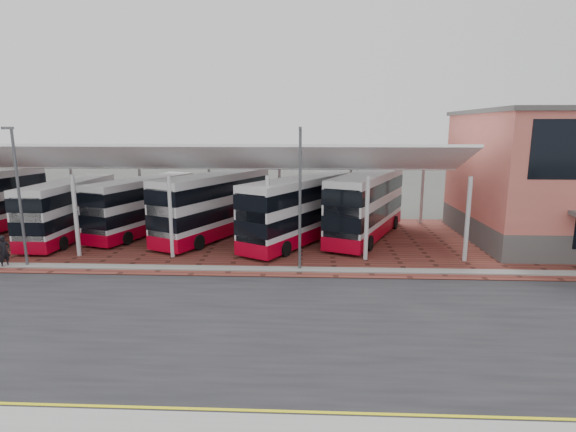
# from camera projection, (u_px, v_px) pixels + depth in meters

# --- Properties ---
(ground) EXTENTS (140.00, 140.00, 0.00)m
(ground) POSITION_uv_depth(u_px,v_px,m) (251.00, 315.00, 19.56)
(ground) COLOR #3F413C
(road) EXTENTS (120.00, 14.00, 0.02)m
(road) POSITION_uv_depth(u_px,v_px,m) (248.00, 325.00, 18.57)
(road) COLOR black
(road) RESTS_ON ground
(forecourt) EXTENTS (72.00, 16.00, 0.06)m
(forecourt) POSITION_uv_depth(u_px,v_px,m) (301.00, 241.00, 32.20)
(forecourt) COLOR brown
(forecourt) RESTS_ON ground
(north_kerb) EXTENTS (120.00, 0.80, 0.14)m
(north_kerb) POSITION_uv_depth(u_px,v_px,m) (265.00, 269.00, 25.62)
(north_kerb) COLOR gray
(north_kerb) RESTS_ON ground
(yellow_line_near) EXTENTS (120.00, 0.12, 0.01)m
(yellow_line_near) POSITION_uv_depth(u_px,v_px,m) (220.00, 416.00, 12.69)
(yellow_line_near) COLOR gold
(yellow_line_near) RESTS_ON road
(yellow_line_far) EXTENTS (120.00, 0.12, 0.01)m
(yellow_line_far) POSITION_uv_depth(u_px,v_px,m) (222.00, 410.00, 12.99)
(yellow_line_far) COLOR gold
(yellow_line_far) RESTS_ON road
(canopy) EXTENTS (37.00, 11.63, 7.07)m
(canopy) POSITION_uv_depth(u_px,v_px,m) (191.00, 159.00, 32.35)
(canopy) COLOR silver
(canopy) RESTS_ON ground
(lamp_west) EXTENTS (0.16, 0.90, 8.07)m
(lamp_west) POSITION_uv_depth(u_px,v_px,m) (19.00, 193.00, 25.48)
(lamp_west) COLOR #505358
(lamp_west) RESTS_ON ground
(lamp_east) EXTENTS (0.16, 0.90, 8.07)m
(lamp_east) POSITION_uv_depth(u_px,v_px,m) (300.00, 195.00, 24.76)
(lamp_east) COLOR #505358
(lamp_east) RESTS_ON ground
(bus_1) EXTENTS (2.68, 10.18, 4.18)m
(bus_1) POSITION_uv_depth(u_px,v_px,m) (70.00, 210.00, 32.52)
(bus_1) COLOR silver
(bus_1) RESTS_ON forecourt
(bus_2) EXTENTS (5.57, 10.41, 4.20)m
(bus_2) POSITION_uv_depth(u_px,v_px,m) (143.00, 206.00, 34.04)
(bus_2) COLOR silver
(bus_2) RESTS_ON forecourt
(bus_3) EXTENTS (7.14, 11.34, 4.66)m
(bus_3) POSITION_uv_depth(u_px,v_px,m) (215.00, 206.00, 32.97)
(bus_3) COLOR silver
(bus_3) RESTS_ON forecourt
(bus_4) EXTENTS (7.72, 10.77, 4.53)m
(bus_4) POSITION_uv_depth(u_px,v_px,m) (298.00, 211.00, 31.31)
(bus_4) COLOR silver
(bus_4) RESTS_ON forecourt
(bus_5) EXTENTS (6.95, 11.54, 4.71)m
(bus_5) POSITION_uv_depth(u_px,v_px,m) (367.00, 206.00, 32.80)
(bus_5) COLOR silver
(bus_5) RESTS_ON forecourt
(pedestrian) EXTENTS (0.67, 0.80, 1.87)m
(pedestrian) POSITION_uv_depth(u_px,v_px,m) (4.00, 251.00, 25.95)
(pedestrian) COLOR black
(pedestrian) RESTS_ON forecourt
(suitcase) EXTENTS (0.31, 0.22, 0.54)m
(suitcase) POSITION_uv_depth(u_px,v_px,m) (0.00, 257.00, 27.03)
(suitcase) COLOR black
(suitcase) RESTS_ON forecourt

